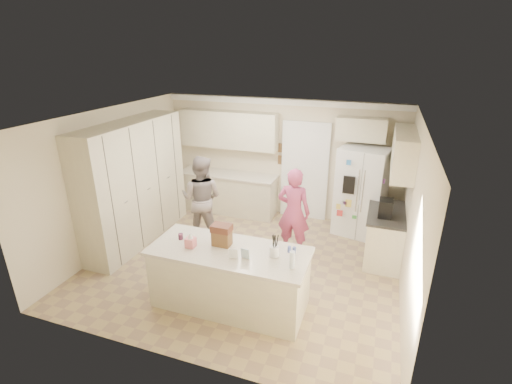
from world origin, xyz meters
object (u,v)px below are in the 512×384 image
(island_base, at_px, (230,279))
(utensil_crock, at_px, (274,251))
(tissue_box, at_px, (191,242))
(dollhouse_body, at_px, (222,238))
(teen_girl, at_px, (294,212))
(teen_boy, at_px, (202,198))
(refrigerator, at_px, (361,192))
(coffee_maker, at_px, (385,208))

(island_base, bearing_deg, utensil_crock, 4.40)
(tissue_box, height_order, dollhouse_body, dollhouse_body)
(dollhouse_body, distance_m, teen_girl, 1.79)
(teen_boy, bearing_deg, refrigerator, -161.59)
(utensil_crock, xyz_separation_m, tissue_box, (-1.20, -0.15, -0.00))
(refrigerator, relative_size, teen_girl, 1.09)
(refrigerator, distance_m, teen_boy, 3.15)
(teen_girl, bearing_deg, utensil_crock, 97.17)
(dollhouse_body, distance_m, teen_boy, 2.01)
(refrigerator, relative_size, teen_boy, 1.06)
(teen_girl, bearing_deg, tissue_box, 62.75)
(coffee_maker, bearing_deg, island_base, -137.17)
(island_base, distance_m, teen_girl, 1.87)
(tissue_box, bearing_deg, teen_boy, 112.68)
(refrigerator, height_order, tissue_box, refrigerator)
(utensil_crock, xyz_separation_m, teen_girl, (-0.14, 1.71, -0.17))
(island_base, bearing_deg, teen_boy, 127.21)
(dollhouse_body, bearing_deg, island_base, -33.69)
(island_base, xyz_separation_m, teen_girl, (0.51, 1.76, 0.39))
(coffee_maker, height_order, dollhouse_body, coffee_maker)
(teen_boy, xyz_separation_m, teen_girl, (1.83, 0.02, -0.03))
(coffee_maker, height_order, teen_girl, teen_girl)
(island_base, xyz_separation_m, utensil_crock, (0.65, 0.05, 0.56))
(refrigerator, height_order, teen_boy, refrigerator)
(dollhouse_body, relative_size, teen_girl, 0.16)
(coffee_maker, relative_size, teen_girl, 0.18)
(teen_boy, distance_m, teen_girl, 1.83)
(utensil_crock, relative_size, teen_boy, 0.09)
(island_base, height_order, teen_boy, teen_boy)
(utensil_crock, distance_m, teen_girl, 1.72)
(teen_girl, bearing_deg, teen_boy, 3.20)
(teen_girl, bearing_deg, dollhouse_body, 70.75)
(refrigerator, xyz_separation_m, coffee_maker, (0.47, -1.08, 0.17))
(teen_boy, relative_size, teen_girl, 1.03)
(utensil_crock, height_order, dollhouse_body, dollhouse_body)
(tissue_box, xyz_separation_m, dollhouse_body, (0.40, 0.20, 0.04))
(refrigerator, bearing_deg, tissue_box, -112.22)
(island_base, xyz_separation_m, tissue_box, (-0.55, -0.10, 0.56))
(refrigerator, distance_m, teen_girl, 1.63)
(coffee_maker, distance_m, utensil_crock, 2.32)
(coffee_maker, bearing_deg, teen_boy, -177.16)
(teen_boy, bearing_deg, teen_girl, 175.95)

